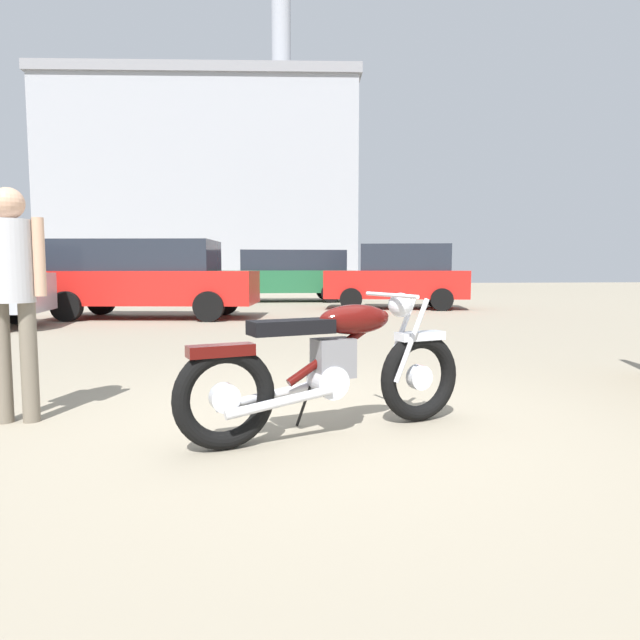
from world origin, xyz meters
name	(u,v)px	position (x,y,z in m)	size (l,w,h in m)	color
ground_plane	(322,423)	(0.00, 0.00, 0.00)	(80.00, 80.00, 0.00)	gray
vintage_motorcycle	(333,367)	(0.04, -0.25, 0.45)	(2.00, 0.85, 0.94)	black
bystander	(12,280)	(-2.16, 0.30, 1.02)	(0.46, 0.30, 1.66)	#706656
pale_sedan_back	(398,276)	(3.56, 11.32, 0.92)	(4.15, 2.39, 1.78)	black
silver_sedan_mid	(145,276)	(-2.87, 9.02, 0.94)	(4.90, 2.46, 1.74)	black
dark_sedan_left	(287,274)	(0.71, 15.17, 0.94)	(4.74, 2.06, 1.74)	black
industrial_building	(215,193)	(-2.61, 29.65, 5.56)	(17.19, 13.15, 20.90)	#9EA0A8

